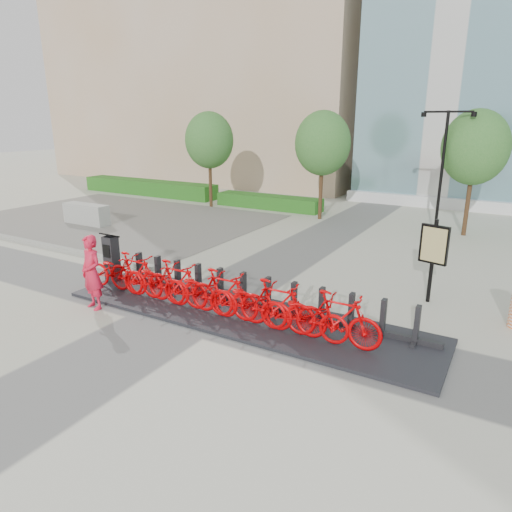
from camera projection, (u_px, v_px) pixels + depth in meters
The scene contains 25 objects.
ground at pixel (193, 310), 11.64m from camera, with size 120.00×120.00×0.00m, color beige.
gravel_patch at pixel (118, 219), 22.25m from camera, with size 14.00×14.00×0.00m, color #606060.
curb at pixel (21, 241), 18.01m from camera, with size 14.00×0.25×0.15m, color gray.
hedge_a at pixel (149, 187), 29.43m from camera, with size 10.00×1.40×0.90m, color #245716.
hedge_b at pixel (269, 202), 24.88m from camera, with size 6.00×1.20×0.70m, color #245716.
tree_0 at pixel (209, 140), 24.40m from camera, with size 2.60×2.60×5.10m.
tree_1 at pixel (323, 143), 21.27m from camera, with size 2.60×2.60×5.10m.
tree_2 at pixel (475, 148), 18.14m from camera, with size 2.60×2.60×5.10m.
streetlamp at pixel (443, 160), 17.93m from camera, with size 2.00×0.20×5.00m.
dock_pad at pixel (242, 315), 11.26m from camera, with size 9.60×2.40×0.08m, color black.
dock_rail_posts at pixel (254, 292), 11.49m from camera, with size 8.02×0.50×0.85m, color black, non-canonical shape.
bike_0 at pixel (116, 272), 12.68m from camera, with size 0.69×1.99×1.05m, color #CC0003.
bike_1 at pixel (135, 274), 12.32m from camera, with size 0.55×1.93×1.16m, color #CC0003.
bike_2 at pixel (156, 281), 11.99m from camera, with size 0.69×1.99×1.05m, color #CC0003.
bike_3 at pixel (177, 283), 11.62m from camera, with size 0.55×1.93×1.16m, color #CC0003.
bike_4 at pixel (200, 290), 11.29m from camera, with size 0.69×1.99×1.05m, color #CC0003.
bike_5 at pixel (224, 294), 10.93m from camera, with size 0.55×1.93×1.16m, color #CC0003.
bike_6 at pixel (249, 302), 10.60m from camera, with size 0.69×1.99×1.05m, color #CC0003.
bike_7 at pixel (277, 305), 10.24m from camera, with size 0.55×1.93×1.16m, color #CC0003.
bike_8 at pixel (306, 314), 9.91m from camera, with size 0.69×1.99×1.05m, color #CC0003.
bike_9 at pixel (338, 319), 9.55m from camera, with size 0.55×1.93×1.16m, color #CC0003.
kiosk at pixel (112, 257), 13.38m from camera, with size 0.45×0.38×1.46m.
worker_red at pixel (92, 272), 11.50m from camera, with size 0.70×0.46×1.93m, color red.
jersey_barrier at pixel (86, 214), 21.07m from camera, with size 2.42×0.66×0.94m, color #9E9F96.
map_sign at pixel (434, 248), 11.76m from camera, with size 0.73×0.29×2.24m.
Camera 1 is at (6.80, -8.49, 4.67)m, focal length 32.00 mm.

